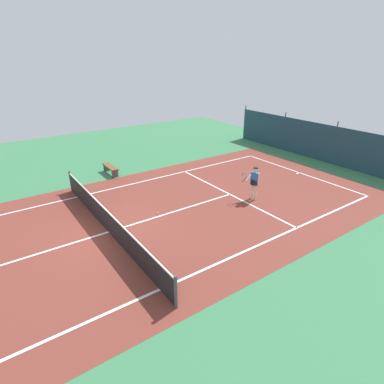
{
  "coord_description": "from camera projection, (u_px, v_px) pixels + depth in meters",
  "views": [
    {
      "loc": [
        10.88,
        -3.57,
        6.56
      ],
      "look_at": [
        0.32,
        3.83,
        0.9
      ],
      "focal_mm": 29.7,
      "sensor_mm": 36.0,
      "label": 1
    }
  ],
  "objects": [
    {
      "name": "ground_plane",
      "position": [
        109.0,
        232.0,
        12.67
      ],
      "size": [
        36.0,
        36.0,
        0.0
      ],
      "primitive_type": "plane",
      "color": "#387A4C"
    },
    {
      "name": "court_surface",
      "position": [
        109.0,
        232.0,
        12.67
      ],
      "size": [
        11.02,
        26.6,
        0.01
      ],
      "color": "brown",
      "rests_on": "ground"
    },
    {
      "name": "tennis_net",
      "position": [
        108.0,
        221.0,
        12.46
      ],
      "size": [
        10.12,
        0.1,
        1.1
      ],
      "color": "black",
      "rests_on": "ground"
    },
    {
      "name": "back_fence",
      "position": [
        336.0,
        152.0,
        20.55
      ],
      "size": [
        16.3,
        0.98,
        2.7
      ],
      "color": "#1E3D4C",
      "rests_on": "ground"
    },
    {
      "name": "tennis_player",
      "position": [
        254.0,
        181.0,
        15.15
      ],
      "size": [
        0.69,
        0.77,
        1.64
      ],
      "rotation": [
        0.0,
        0.0,
        3.19
      ],
      "color": "beige",
      "rests_on": "ground"
    },
    {
      "name": "tennis_ball_near_player",
      "position": [
        157.0,
        213.0,
        14.13
      ],
      "size": [
        0.07,
        0.07,
        0.07
      ],
      "primitive_type": "sphere",
      "color": "#CCDB33",
      "rests_on": "ground"
    },
    {
      "name": "parked_car",
      "position": [
        384.0,
        153.0,
        19.85
      ],
      "size": [
        2.1,
        4.25,
        1.68
      ],
      "rotation": [
        0.0,
        0.0,
        -0.03
      ],
      "color": "black",
      "rests_on": "ground"
    },
    {
      "name": "courtside_bench",
      "position": [
        110.0,
        168.0,
        18.63
      ],
      "size": [
        1.6,
        0.4,
        0.49
      ],
      "color": "brown",
      "rests_on": "ground"
    }
  ]
}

